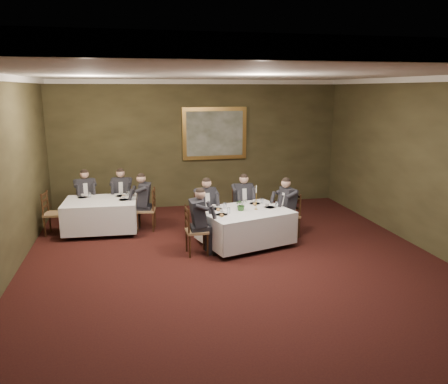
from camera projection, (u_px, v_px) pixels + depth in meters
name	position (u px, v px, depth m)	size (l,w,h in m)	color
ground	(243.00, 276.00, 7.80)	(10.00, 10.00, 0.00)	black
ceiling	(245.00, 73.00, 6.99)	(8.00, 10.00, 0.10)	silver
back_wall	(199.00, 144.00, 12.16)	(8.00, 0.10, 3.50)	#312C18
crown_molding	(245.00, 77.00, 7.01)	(8.00, 10.00, 0.12)	white
table_main	(245.00, 224.00, 9.25)	(2.10, 1.81, 0.67)	black
table_second	(101.00, 213.00, 10.08)	(1.70, 1.32, 0.67)	black
chair_main_backleft	(206.00, 224.00, 9.86)	(0.50, 0.48, 1.00)	#95734C
diner_main_backleft	(206.00, 214.00, 9.80)	(0.47, 0.53, 1.35)	black
chair_main_backright	(242.00, 218.00, 10.30)	(0.46, 0.44, 1.00)	#95734C
diner_main_backright	(243.00, 209.00, 10.24)	(0.43, 0.49, 1.35)	black
chair_main_endleft	(196.00, 240.00, 8.77)	(0.44, 0.46, 1.00)	#95734C
diner_main_endleft	(197.00, 229.00, 8.72)	(0.50, 0.43, 1.35)	black
chair_main_endright	(288.00, 224.00, 9.81)	(0.49, 0.51, 1.00)	#95734C
diner_main_endright	(288.00, 215.00, 9.76)	(0.55, 0.48, 1.35)	black
chair_sec_backleft	(87.00, 211.00, 10.86)	(0.51, 0.49, 1.00)	#95734C
diner_sec_backleft	(86.00, 203.00, 10.79)	(0.48, 0.54, 1.35)	black
chair_sec_backright	(123.00, 210.00, 11.00)	(0.49, 0.47, 1.00)	#95734C
diner_sec_backright	(122.00, 201.00, 10.94)	(0.45, 0.52, 1.35)	black
chair_sec_endright	(147.00, 218.00, 10.29)	(0.49, 0.50, 1.00)	#95734C
diner_sec_endright	(146.00, 209.00, 10.23)	(0.54, 0.47, 1.35)	black
chair_sec_endleft	(55.00, 222.00, 9.96)	(0.47, 0.49, 1.00)	#95734C
centerpiece	(241.00, 204.00, 9.14)	(0.25, 0.21, 0.27)	#2D5926
candlestick	(256.00, 200.00, 9.20)	(0.08, 0.08, 0.53)	gold
place_setting_table_main	(219.00, 207.00, 9.31)	(0.33, 0.31, 0.14)	white
place_setting_table_second	(85.00, 196.00, 10.30)	(0.33, 0.31, 0.14)	white
painting	(215.00, 133.00, 12.12)	(1.80, 0.09, 1.45)	tan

